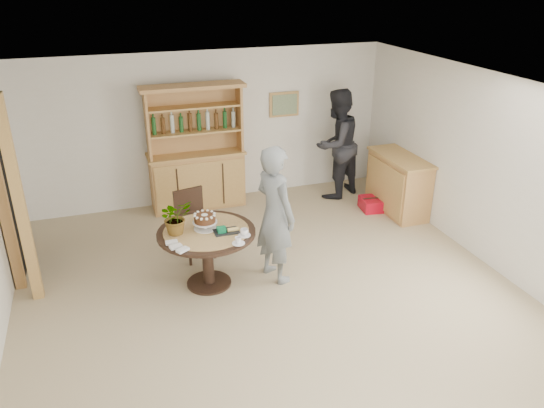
{
  "coord_description": "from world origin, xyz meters",
  "views": [
    {
      "loc": [
        -1.76,
        -4.87,
        3.68
      ],
      "look_at": [
        0.13,
        0.68,
        1.05
      ],
      "focal_mm": 35.0,
      "sensor_mm": 36.0,
      "label": 1
    }
  ],
  "objects_px": {
    "hutch": "(197,167)",
    "sideboard": "(398,184)",
    "adult_person": "(336,144)",
    "teen_boy": "(275,215)",
    "dining_chair": "(193,219)",
    "red_suitcase": "(379,203)",
    "dining_table": "(207,242)"
  },
  "relations": [
    {
      "from": "dining_chair",
      "to": "red_suitcase",
      "type": "xyz_separation_m",
      "value": [
        3.19,
        0.5,
        -0.43
      ]
    },
    {
      "from": "hutch",
      "to": "teen_boy",
      "type": "height_order",
      "value": "hutch"
    },
    {
      "from": "red_suitcase",
      "to": "sideboard",
      "type": "bearing_deg",
      "value": -21.95
    },
    {
      "from": "adult_person",
      "to": "sideboard",
      "type": "bearing_deg",
      "value": 101.52
    },
    {
      "from": "teen_boy",
      "to": "red_suitcase",
      "type": "relative_size",
      "value": 2.74
    },
    {
      "from": "dining_chair",
      "to": "red_suitcase",
      "type": "distance_m",
      "value": 3.26
    },
    {
      "from": "hutch",
      "to": "dining_table",
      "type": "bearing_deg",
      "value": -98.64
    },
    {
      "from": "hutch",
      "to": "adult_person",
      "type": "xyz_separation_m",
      "value": [
        2.34,
        -0.33,
        0.25
      ]
    },
    {
      "from": "sideboard",
      "to": "dining_table",
      "type": "xyz_separation_m",
      "value": [
        -3.41,
        -1.19,
        0.13
      ]
    },
    {
      "from": "sideboard",
      "to": "adult_person",
      "type": "relative_size",
      "value": 0.67
    },
    {
      "from": "sideboard",
      "to": "dining_chair",
      "type": "distance_m",
      "value": 3.45
    },
    {
      "from": "dining_table",
      "to": "dining_chair",
      "type": "distance_m",
      "value": 0.83
    },
    {
      "from": "hutch",
      "to": "sideboard",
      "type": "relative_size",
      "value": 1.62
    },
    {
      "from": "dining_chair",
      "to": "teen_boy",
      "type": "bearing_deg",
      "value": -60.13
    },
    {
      "from": "sideboard",
      "to": "dining_chair",
      "type": "height_order",
      "value": "dining_chair"
    },
    {
      "from": "sideboard",
      "to": "hutch",
      "type": "bearing_deg",
      "value": 157.79
    },
    {
      "from": "dining_chair",
      "to": "sideboard",
      "type": "bearing_deg",
      "value": -7.22
    },
    {
      "from": "dining_table",
      "to": "red_suitcase",
      "type": "relative_size",
      "value": 1.85
    },
    {
      "from": "hutch",
      "to": "dining_table",
      "type": "relative_size",
      "value": 1.7
    },
    {
      "from": "hutch",
      "to": "dining_table",
      "type": "distance_m",
      "value": 2.46
    },
    {
      "from": "sideboard",
      "to": "dining_chair",
      "type": "bearing_deg",
      "value": -173.98
    },
    {
      "from": "dining_chair",
      "to": "adult_person",
      "type": "xyz_separation_m",
      "value": [
        2.73,
        1.28,
        0.4
      ]
    },
    {
      "from": "red_suitcase",
      "to": "teen_boy",
      "type": "bearing_deg",
      "value": -140.65
    },
    {
      "from": "adult_person",
      "to": "teen_boy",
      "type": "bearing_deg",
      "value": 24.0
    },
    {
      "from": "hutch",
      "to": "red_suitcase",
      "type": "distance_m",
      "value": 3.07
    },
    {
      "from": "dining_table",
      "to": "teen_boy",
      "type": "distance_m",
      "value": 0.9
    },
    {
      "from": "red_suitcase",
      "to": "hutch",
      "type": "bearing_deg",
      "value": 166.24
    },
    {
      "from": "dining_table",
      "to": "teen_boy",
      "type": "xyz_separation_m",
      "value": [
        0.85,
        -0.1,
        0.28
      ]
    },
    {
      "from": "dining_table",
      "to": "teen_boy",
      "type": "bearing_deg",
      "value": -6.71
    },
    {
      "from": "sideboard",
      "to": "dining_chair",
      "type": "relative_size",
      "value": 1.33
    },
    {
      "from": "dining_table",
      "to": "adult_person",
      "type": "relative_size",
      "value": 0.64
    },
    {
      "from": "teen_boy",
      "to": "adult_person",
      "type": "relative_size",
      "value": 0.95
    }
  ]
}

